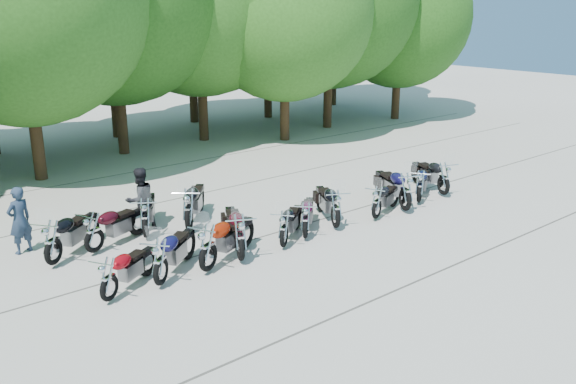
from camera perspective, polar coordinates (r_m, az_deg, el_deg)
ground at (r=16.17m, az=3.41°, el=-4.93°), size 90.00×90.00×0.00m
tree_6 at (r=28.11m, az=-0.33°, el=16.58°), size 8.00×8.00×9.82m
tree_8 at (r=34.23m, az=10.43°, el=15.83°), size 7.53×7.53×9.25m
tree_12 at (r=29.92m, az=-16.53°, el=15.78°), size 7.88×7.88×9.67m
tree_13 at (r=33.07m, az=-9.23°, el=16.84°), size 8.31×8.31×10.20m
tree_14 at (r=34.19m, az=-1.97°, el=16.69°), size 8.02×8.02×9.84m
motorcycle_0 at (r=13.44m, az=-16.46°, el=-7.73°), size 2.07×1.55×1.15m
motorcycle_1 at (r=13.85m, az=-11.88°, el=-6.30°), size 2.22×1.94×1.28m
motorcycle_2 at (r=14.34m, az=-7.53°, el=-5.06°), size 2.51×1.68×1.37m
motorcycle_3 at (r=14.84m, az=-4.51°, el=-4.13°), size 1.80×2.53×1.39m
motorcycle_4 at (r=15.67m, az=-0.38°, el=-3.38°), size 2.00×1.71×1.15m
motorcycle_5 at (r=16.26m, az=1.65°, el=-2.57°), size 1.92×1.90×1.17m
motorcycle_6 at (r=17.04m, az=4.49°, el=-1.48°), size 1.70×2.34×1.29m
motorcycle_7 at (r=17.92m, az=8.33°, el=-0.90°), size 2.13×1.31×1.15m
motorcycle_8 at (r=18.71m, az=10.96°, el=0.13°), size 1.71×2.57×1.40m
motorcycle_9 at (r=19.63m, az=12.24°, el=0.60°), size 2.19×1.73×1.23m
motorcycle_10 at (r=20.59m, az=14.39°, el=1.31°), size 1.46×2.39×1.29m
motorcycle_11 at (r=15.62m, az=-21.20°, el=-4.32°), size 2.29×1.99×1.32m
motorcycle_12 at (r=16.06m, az=-17.74°, el=-3.52°), size 2.32×1.44×1.26m
motorcycle_13 at (r=16.70m, az=-13.22°, el=-2.27°), size 1.82×2.31×1.30m
motorcycle_14 at (r=16.98m, az=-9.28°, el=-1.50°), size 2.21×2.38×1.41m
rider_0 at (r=16.76m, az=-23.83°, el=-2.43°), size 0.73×0.58×1.75m
rider_1 at (r=17.32m, az=-13.66°, el=-0.70°), size 0.95×0.78×1.81m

